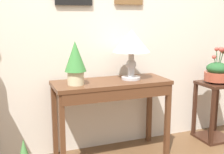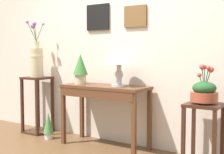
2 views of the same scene
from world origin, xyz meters
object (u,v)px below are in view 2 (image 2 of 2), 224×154
console_table (104,95)px  table_lamp (119,57)px  potted_plant_on_console (80,67)px  pedestal_stand_left (38,105)px  planter_bowl_wide_right (204,92)px  pedestal_stand_right (203,136)px  potted_plant_floor (48,125)px  flower_vase_tall_left (37,59)px

console_table → table_lamp: table_lamp is taller
potted_plant_on_console → pedestal_stand_left: (-0.87, 0.07, -0.57)m
console_table → planter_bowl_wide_right: 1.22m
pedestal_stand_right → potted_plant_floor: pedestal_stand_right is taller
pedestal_stand_left → potted_plant_on_console: bearing=-4.9°
table_lamp → pedestal_stand_left: size_ratio=0.58×
table_lamp → flower_vase_tall_left: flower_vase_tall_left is taller
flower_vase_tall_left → potted_plant_floor: flower_vase_tall_left is taller
potted_plant_on_console → pedestal_stand_right: potted_plant_on_console is taller
potted_plant_on_console → pedestal_stand_right: size_ratio=0.59×
console_table → flower_vase_tall_left: flower_vase_tall_left is taller
table_lamp → potted_plant_floor: bearing=-172.4°
potted_plant_on_console → pedestal_stand_left: size_ratio=0.47×
console_table → flower_vase_tall_left: size_ratio=1.35×
potted_plant_on_console → planter_bowl_wide_right: size_ratio=0.98×
potted_plant_on_console → flower_vase_tall_left: 0.88m
console_table → flower_vase_tall_left: bearing=177.2°
console_table → planter_bowl_wide_right: bearing=0.1°
console_table → planter_bowl_wide_right: planter_bowl_wide_right is taller
table_lamp → pedestal_stand_left: bearing=178.5°
table_lamp → pedestal_stand_left: (-1.42, 0.04, -0.70)m
flower_vase_tall_left → pedestal_stand_right: 2.55m
pedestal_stand_left → potted_plant_floor: bearing=-24.0°
pedestal_stand_right → table_lamp: bearing=178.8°
potted_plant_on_console → potted_plant_floor: (-0.48, -0.10, -0.78)m
flower_vase_tall_left → planter_bowl_wide_right: 2.46m
table_lamp → flower_vase_tall_left: (-1.42, 0.04, -0.03)m
console_table → potted_plant_floor: 0.95m
pedestal_stand_left → console_table: bearing=-2.8°
console_table → table_lamp: bearing=6.7°
pedestal_stand_left → potted_plant_floor: 0.48m
potted_plant_on_console → planter_bowl_wide_right: potted_plant_on_console is taller
potted_plant_floor → planter_bowl_wide_right: bearing=3.2°
pedestal_stand_left → pedestal_stand_right: 2.44m
planter_bowl_wide_right → potted_plant_on_console: bearing=-179.4°
planter_bowl_wide_right → flower_vase_tall_left: bearing=178.7°
table_lamp → pedestal_stand_left: table_lamp is taller
flower_vase_tall_left → potted_plant_floor: size_ratio=2.23×
planter_bowl_wide_right → table_lamp: bearing=178.8°
planter_bowl_wide_right → potted_plant_floor: planter_bowl_wide_right is taller
console_table → potted_plant_floor: size_ratio=3.02×
potted_plant_on_console → pedestal_stand_right: bearing=0.7°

